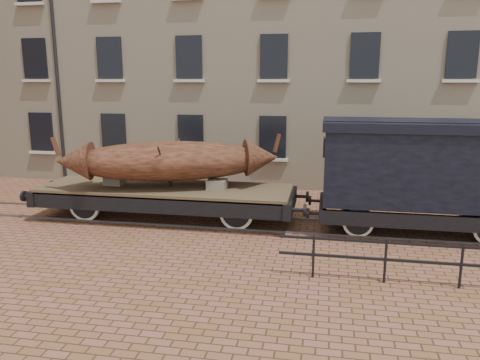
# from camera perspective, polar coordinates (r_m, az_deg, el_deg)

# --- Properties ---
(ground) EXTENTS (90.00, 90.00, 0.00)m
(ground) POSITION_cam_1_polar(r_m,az_deg,el_deg) (15.16, -2.09, -5.13)
(ground) COLOR brown
(warehouse_cream) EXTENTS (40.00, 10.19, 14.00)m
(warehouse_cream) POSITION_cam_1_polar(r_m,az_deg,el_deg) (24.23, 10.60, 17.90)
(warehouse_cream) COLOR beige
(warehouse_cream) RESTS_ON ground
(rail_track) EXTENTS (30.00, 1.52, 0.06)m
(rail_track) POSITION_cam_1_polar(r_m,az_deg,el_deg) (15.15, -2.09, -5.02)
(rail_track) COLOR #59595E
(rail_track) RESTS_ON ground
(flatcar_wagon) EXTENTS (9.23, 2.50, 1.39)m
(flatcar_wagon) POSITION_cam_1_polar(r_m,az_deg,el_deg) (15.45, -9.09, -1.60)
(flatcar_wagon) COLOR #4A3E25
(flatcar_wagon) RESTS_ON ground
(iron_boat) EXTENTS (7.11, 3.77, 1.70)m
(iron_boat) POSITION_cam_1_polar(r_m,az_deg,el_deg) (15.17, -8.55, 2.35)
(iron_boat) COLOR brown
(iron_boat) RESTS_ON flatcar_wagon
(goods_van) EXTENTS (6.53, 2.38, 3.38)m
(goods_van) POSITION_cam_1_polar(r_m,az_deg,el_deg) (14.58, 21.37, 1.88)
(goods_van) COLOR black
(goods_van) RESTS_ON ground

